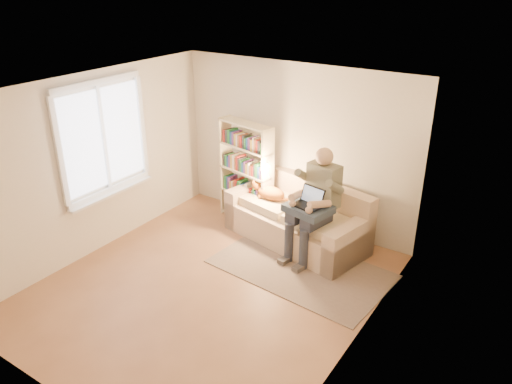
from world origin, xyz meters
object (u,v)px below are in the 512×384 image
Objects in this scene: laptop at (312,202)px; sofa at (298,220)px; person at (316,199)px; cat at (267,191)px; bookshelf at (246,168)px.

sofa is at bearing 148.13° from laptop.
person is 1.00m from cat.
sofa is 5.46× the size of laptop.
bookshelf is (-1.46, 0.53, 0.01)m from laptop.
laptop is at bearing -8.05° from bookshelf.
cat is at bearing 178.62° from person.
sofa is 0.65m from cat.
cat is at bearing 170.17° from laptop.
sofa is at bearing 5.53° from bookshelf.
cat is (-0.54, -0.03, 0.36)m from sofa.
bookshelf reaches higher than cat.
bookshelf is (-1.03, 0.12, 0.60)m from sofa.
laptop is 1.56m from bookshelf.
sofa is 1.38× the size of bookshelf.
person is (0.41, -0.25, 0.57)m from sofa.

